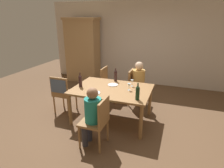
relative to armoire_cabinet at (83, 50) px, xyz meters
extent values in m
plane|color=brown|center=(1.93, -2.33, -1.10)|extent=(10.00, 10.00, 0.00)
cube|color=beige|center=(1.93, 0.45, 0.25)|extent=(6.40, 0.12, 2.70)
cube|color=#A87F51|center=(0.00, 0.00, -0.05)|extent=(1.10, 0.56, 2.10)
cube|color=#A87F51|center=(0.00, 0.00, 1.04)|extent=(1.18, 0.62, 0.08)
cube|color=olive|center=(1.93, -2.33, -0.37)|extent=(1.65, 1.17, 0.04)
cylinder|color=olive|center=(1.17, -2.85, -0.74)|extent=(0.07, 0.07, 0.71)
cylinder|color=olive|center=(2.68, -2.85, -0.74)|extent=(0.07, 0.07, 0.71)
cylinder|color=olive|center=(1.17, -1.82, -0.74)|extent=(0.07, 0.07, 0.71)
cylinder|color=olive|center=(2.68, -1.82, -0.74)|extent=(0.07, 0.07, 0.71)
cylinder|color=olive|center=(1.74, -3.49, -0.88)|extent=(0.04, 0.04, 0.44)
cylinder|color=olive|center=(1.74, -3.11, -0.88)|extent=(0.04, 0.04, 0.44)
cylinder|color=olive|center=(2.12, -3.49, -0.88)|extent=(0.04, 0.04, 0.44)
cylinder|color=olive|center=(2.12, -3.11, -0.88)|extent=(0.04, 0.04, 0.44)
cube|color=olive|center=(1.93, -3.30, -0.64)|extent=(0.44, 0.44, 0.04)
cube|color=olive|center=(2.13, -3.30, -0.40)|extent=(0.04, 0.44, 0.44)
cylinder|color=olive|center=(2.49, -1.18, -0.88)|extent=(0.04, 0.04, 0.44)
cylinder|color=olive|center=(2.49, -1.56, -0.88)|extent=(0.04, 0.04, 0.44)
cylinder|color=olive|center=(2.11, -1.18, -0.88)|extent=(0.04, 0.04, 0.44)
cylinder|color=olive|center=(2.11, -1.56, -0.88)|extent=(0.04, 0.04, 0.44)
cube|color=olive|center=(2.30, -1.37, -0.64)|extent=(0.44, 0.44, 0.04)
cube|color=olive|center=(2.10, -1.37, -0.40)|extent=(0.04, 0.44, 0.44)
cylinder|color=olive|center=(0.53, -2.14, -0.88)|extent=(0.04, 0.04, 0.44)
cylinder|color=olive|center=(0.91, -2.14, -0.88)|extent=(0.04, 0.04, 0.44)
cylinder|color=olive|center=(0.53, -2.52, -0.88)|extent=(0.04, 0.04, 0.44)
cylinder|color=olive|center=(0.91, -2.52, -0.88)|extent=(0.04, 0.04, 0.44)
cube|color=olive|center=(0.72, -2.33, -0.64)|extent=(0.44, 0.44, 0.04)
cube|color=olive|center=(0.72, -2.53, -0.40)|extent=(0.44, 0.04, 0.44)
cube|color=#4C5B75|center=(0.72, -2.53, -0.38)|extent=(0.40, 0.07, 0.31)
cylinder|color=olive|center=(1.74, -1.18, -0.88)|extent=(0.04, 0.04, 0.44)
cylinder|color=olive|center=(1.74, -1.56, -0.88)|extent=(0.04, 0.04, 0.44)
cylinder|color=olive|center=(1.36, -1.18, -0.88)|extent=(0.04, 0.04, 0.44)
cylinder|color=olive|center=(1.36, -1.56, -0.88)|extent=(0.04, 0.04, 0.44)
cube|color=olive|center=(1.55, -1.37, -0.64)|extent=(0.44, 0.44, 0.04)
cube|color=olive|center=(1.35, -1.37, -0.40)|extent=(0.04, 0.44, 0.44)
cylinder|color=#33333D|center=(1.79, -3.39, -0.87)|extent=(0.11, 0.11, 0.46)
cylinder|color=#33333D|center=(1.79, -3.21, -0.87)|extent=(0.11, 0.11, 0.46)
cylinder|color=teal|center=(1.93, -3.30, -0.41)|extent=(0.29, 0.29, 0.45)
sphere|color=#996B4C|center=(1.93, -3.30, -0.09)|extent=(0.20, 0.20, 0.20)
cylinder|color=#33333D|center=(2.44, -1.28, -0.87)|extent=(0.12, 0.12, 0.46)
cylinder|color=#33333D|center=(2.44, -1.46, -0.87)|extent=(0.12, 0.12, 0.46)
cylinder|color=tan|center=(2.30, -1.37, -0.40)|extent=(0.31, 0.31, 0.48)
sphere|color=beige|center=(2.30, -1.37, -0.05)|extent=(0.21, 0.21, 0.21)
cylinder|color=black|center=(1.84, -1.85, -0.24)|extent=(0.07, 0.07, 0.22)
sphere|color=black|center=(1.84, -1.85, -0.12)|extent=(0.07, 0.07, 0.07)
cylinder|color=black|center=(1.84, -1.85, -0.07)|extent=(0.03, 0.03, 0.08)
cylinder|color=black|center=(1.24, -2.47, -0.24)|extent=(0.08, 0.08, 0.21)
sphere|color=black|center=(1.24, -2.47, -0.13)|extent=(0.08, 0.08, 0.08)
cylinder|color=black|center=(1.24, -2.47, -0.07)|extent=(0.03, 0.03, 0.09)
cylinder|color=#19381E|center=(2.57, -2.72, -0.24)|extent=(0.08, 0.08, 0.21)
sphere|color=#19381E|center=(2.57, -2.72, -0.12)|extent=(0.08, 0.08, 0.08)
cylinder|color=#19381E|center=(2.57, -2.72, -0.07)|extent=(0.03, 0.03, 0.09)
cylinder|color=silver|center=(2.29, -2.05, -0.35)|extent=(0.06, 0.06, 0.00)
cylinder|color=silver|center=(2.29, -2.05, -0.31)|extent=(0.01, 0.01, 0.07)
cone|color=silver|center=(2.29, -2.05, -0.24)|extent=(0.07, 0.07, 0.07)
cylinder|color=silver|center=(2.30, -2.31, -0.35)|extent=(0.06, 0.06, 0.00)
cylinder|color=silver|center=(2.30, -2.31, -0.31)|extent=(0.01, 0.01, 0.07)
cone|color=silver|center=(2.30, -2.31, -0.24)|extent=(0.07, 0.07, 0.07)
cylinder|color=white|center=(1.87, -2.13, -0.34)|extent=(0.23, 0.23, 0.01)
cylinder|color=white|center=(1.69, -2.71, -0.34)|extent=(0.23, 0.23, 0.01)
cube|color=brown|center=(1.90, -1.37, -0.99)|extent=(0.19, 0.30, 0.22)
camera|label=1|loc=(3.22, -5.94, 1.12)|focal=30.59mm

